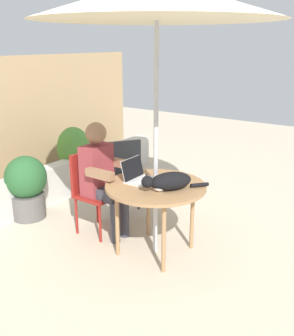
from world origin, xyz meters
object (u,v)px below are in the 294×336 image
object	(u,v)px
person_seated	(102,174)
cat	(168,182)
patio_table	(156,191)
chair_occupied	(92,186)
patio_umbrella	(157,0)
potted_plant_by_chair	(74,154)
potted_plant_near_fence	(27,185)
chair_empty	(127,173)
laptop	(137,174)

from	to	relation	value
person_seated	cat	distance (m)	0.86
patio_table	chair_occupied	xyz separation A→B (m)	(0.00, 0.83, -0.12)
patio_umbrella	chair_occupied	world-z (taller)	patio_umbrella
person_seated	potted_plant_by_chair	bearing A→B (deg)	56.24
patio_table	potted_plant_near_fence	world-z (taller)	potted_plant_near_fence
patio_umbrella	chair_occupied	distance (m)	2.00
chair_empty	potted_plant_by_chair	bearing A→B (deg)	76.41
laptop	potted_plant_by_chair	distance (m)	1.94
person_seated	laptop	size ratio (longest dim) A/B	4.12
potted_plant_near_fence	person_seated	bearing A→B (deg)	-78.93
patio_umbrella	potted_plant_by_chair	size ratio (longest dim) A/B	2.82
chair_occupied	cat	xyz separation A→B (m)	(-0.05, -1.01, 0.27)
person_seated	patio_table	bearing A→B (deg)	-90.00
chair_occupied	person_seated	bearing A→B (deg)	-90.00
person_seated	chair_empty	bearing A→B (deg)	10.51
chair_empty	patio_table	bearing A→B (deg)	-126.00
laptop	patio_umbrella	bearing A→B (deg)	-89.18
patio_table	potted_plant_near_fence	xyz separation A→B (m)	(-0.20, 1.69, -0.24)
patio_umbrella	potted_plant_near_fence	xyz separation A→B (m)	(-0.20, 1.69, -1.94)
cat	chair_empty	bearing A→B (deg)	57.00
patio_umbrella	potted_plant_by_chair	world-z (taller)	patio_umbrella
patio_umbrella	person_seated	distance (m)	1.78
chair_empty	cat	bearing A→B (deg)	-123.00
chair_occupied	potted_plant_near_fence	world-z (taller)	chair_occupied
patio_table	chair_empty	size ratio (longest dim) A/B	1.08
potted_plant_near_fence	cat	bearing A→B (deg)	-85.50
patio_umbrella	chair_empty	distance (m)	2.06
potted_plant_by_chair	cat	bearing A→B (deg)	-113.03
patio_umbrella	laptop	world-z (taller)	patio_umbrella
patio_table	potted_plant_by_chair	world-z (taller)	potted_plant_by_chair
laptop	potted_plant_near_fence	distance (m)	1.52
patio_umbrella	laptop	size ratio (longest dim) A/B	8.38
chair_occupied	cat	size ratio (longest dim) A/B	1.70
chair_occupied	chair_empty	bearing A→B (deg)	-5.30
potted_plant_near_fence	chair_occupied	bearing A→B (deg)	-76.96
cat	potted_plant_near_fence	size ratio (longest dim) A/B	0.69
person_seated	laptop	bearing A→B (deg)	-90.41
potted_plant_near_fence	potted_plant_by_chair	size ratio (longest dim) A/B	0.86
patio_table	person_seated	bearing A→B (deg)	90.00
chair_empty	potted_plant_by_chair	distance (m)	1.20
potted_plant_near_fence	potted_plant_by_chair	bearing A→B (deg)	13.83
chair_empty	person_seated	size ratio (longest dim) A/B	0.73
patio_table	chair_occupied	world-z (taller)	chair_occupied
cat	potted_plant_near_fence	distance (m)	1.91
patio_umbrella	cat	world-z (taller)	patio_umbrella
patio_table	cat	world-z (taller)	cat
patio_table	laptop	distance (m)	0.26
laptop	chair_occupied	bearing A→B (deg)	89.70
potted_plant_near_fence	chair_empty	bearing A→B (deg)	-49.85
patio_umbrella	laptop	bearing A→B (deg)	90.82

